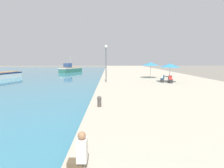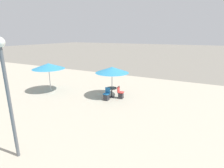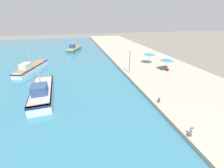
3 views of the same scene
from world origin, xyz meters
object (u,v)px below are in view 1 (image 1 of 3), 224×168
cafe_chair_left (171,81)px  mooring_bollard (99,101)px  lamppost (106,57)px  cafe_chair_right (162,80)px  cafe_umbrella_white (151,64)px  cafe_umbrella_pink (170,65)px  cafe_table (168,78)px  person_at_quay (81,151)px  fishing_boat_far (71,69)px

cafe_chair_left → mooring_bollard: bearing=47.4°
mooring_bollard → lamppost: 11.66m
cafe_chair_left → cafe_chair_right: bearing=-49.3°
cafe_umbrella_white → lamppost: (-6.70, -5.08, 0.95)m
cafe_umbrella_pink → cafe_table: cafe_umbrella_pink is taller
cafe_chair_right → person_at_quay: bearing=160.2°
person_at_quay → cafe_umbrella_white: bearing=72.4°
cafe_umbrella_pink → mooring_bollard: size_ratio=3.83×
person_at_quay → lamppost: bearing=88.7°
fishing_boat_far → cafe_umbrella_pink: fishing_boat_far is taller
cafe_umbrella_white → lamppost: lamppost is taller
person_at_quay → mooring_bollard: bearing=88.4°
person_at_quay → mooring_bollard: (0.17, 5.90, -0.07)m
cafe_chair_left → lamppost: lamppost is taller
fishing_boat_far → person_at_quay: (9.44, -42.07, 0.09)m
cafe_umbrella_pink → mooring_bollard: (-8.05, -11.15, -1.75)m
fishing_boat_far → lamppost: size_ratio=1.70×
fishing_boat_far → cafe_table: size_ratio=9.68×
cafe_table → cafe_umbrella_white: bearing=100.6°
mooring_bollard → cafe_umbrella_white: bearing=67.2°
cafe_table → cafe_chair_left: bearing=-84.9°
cafe_umbrella_pink → cafe_chair_left: 1.93m
cafe_table → person_at_quay: size_ratio=0.84×
cafe_chair_right → mooring_bollard: bearing=150.8°
cafe_umbrella_white → mooring_bollard: 17.90m
cafe_umbrella_white → person_at_quay: cafe_umbrella_white is taller
cafe_umbrella_pink → cafe_umbrella_white: cafe_umbrella_white is taller
cafe_chair_left → mooring_bollard: (-7.96, -10.38, 0.02)m
lamppost → cafe_umbrella_pink: bearing=-1.3°
fishing_boat_far → mooring_bollard: 37.43m
fishing_boat_far → cafe_chair_right: 30.13m
cafe_umbrella_pink → cafe_chair_left: bearing=-96.9°
cafe_umbrella_white → cafe_chair_left: cafe_umbrella_white is taller
cafe_table → person_at_quay: 18.82m
cafe_umbrella_white → lamppost: bearing=-142.8°
fishing_boat_far → cafe_chair_right: (16.78, -25.03, -0.01)m
cafe_chair_left → person_at_quay: (-8.13, -16.28, 0.09)m
cafe_chair_left → fishing_boat_far: bearing=-60.8°
fishing_boat_far → mooring_bollard: bearing=-51.1°
cafe_umbrella_white → cafe_table: bearing=-79.4°
cafe_umbrella_white → cafe_chair_right: cafe_umbrella_white is taller
cafe_table → cafe_chair_left: cafe_chair_left is taller
cafe_umbrella_white → cafe_table: cafe_umbrella_white is taller
mooring_bollard → cafe_chair_left: bearing=52.5°
fishing_boat_far → lamppost: (9.82, -24.85, 2.76)m
lamppost → cafe_chair_right: bearing=-1.5°
cafe_umbrella_white → mooring_bollard: size_ratio=4.00×
cafe_umbrella_white → cafe_chair_left: bearing=-80.1°
fishing_boat_far → person_at_quay: fishing_boat_far is taller
fishing_boat_far → cafe_umbrella_white: (16.52, -19.76, 1.81)m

